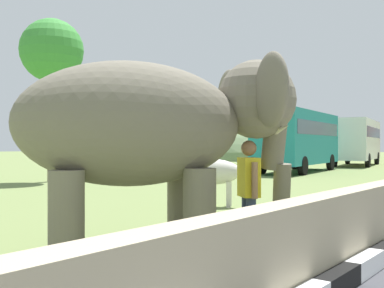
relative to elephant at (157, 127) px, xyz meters
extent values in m
cube|color=black|center=(0.09, -2.53, -1.72)|extent=(0.90, 0.20, 0.24)
cube|color=white|center=(0.99, -2.53, -1.72)|extent=(0.90, 0.20, 0.24)
cube|color=tan|center=(-1.61, -2.23, -1.34)|extent=(28.00, 0.36, 1.00)
cylinder|color=#6F6859|center=(0.66, 0.08, -1.20)|extent=(0.44, 0.44, 1.28)
cylinder|color=#6F6859|center=(0.13, -0.65, -1.20)|extent=(0.44, 0.44, 1.28)
cylinder|color=#6F6859|center=(-0.72, 1.08, -1.20)|extent=(0.44, 0.44, 1.28)
cylinder|color=#6F6859|center=(-1.25, 0.35, -1.20)|extent=(0.44, 0.44, 1.28)
ellipsoid|color=#6F6859|center=(-0.30, 0.21, 0.04)|extent=(3.45, 3.11, 1.70)
sphere|color=#6F6859|center=(1.22, -0.88, 0.42)|extent=(1.16, 1.16, 1.16)
ellipsoid|color=#D84C8C|center=(1.45, -1.05, 0.57)|extent=(0.67, 0.73, 0.44)
ellipsoid|color=#6F6859|center=(1.56, -0.16, 0.47)|extent=(0.72, 0.87, 1.00)
ellipsoid|color=#6F6859|center=(0.64, -1.43, 0.47)|extent=(0.72, 0.87, 1.00)
cylinder|color=#6F6859|center=(1.45, -1.05, -0.13)|extent=(0.59, 0.64, 1.00)
cylinder|color=#6F6859|center=(1.55, -1.12, -0.93)|extent=(0.40, 0.42, 0.82)
cone|color=beige|center=(1.57, -0.79, -0.03)|extent=(0.44, 0.54, 0.22)
cone|color=beige|center=(1.24, -1.24, -0.03)|extent=(0.44, 0.54, 0.22)
cylinder|color=navy|center=(1.25, -0.69, -1.43)|extent=(0.15, 0.15, 0.82)
cylinder|color=navy|center=(1.12, -0.84, -1.43)|extent=(0.15, 0.15, 0.82)
cube|color=yellow|center=(1.19, -0.77, -0.73)|extent=(0.44, 0.46, 0.58)
cylinder|color=#9E7251|center=(1.36, -0.57, -0.76)|extent=(0.17, 0.18, 0.53)
cylinder|color=#9E7251|center=(1.02, -0.96, -0.76)|extent=(0.13, 0.13, 0.52)
sphere|color=#9E7251|center=(1.19, -0.77, -0.30)|extent=(0.23, 0.23, 0.23)
cube|color=teal|center=(21.08, 7.78, 0.16)|extent=(9.43, 3.73, 3.00)
cube|color=#3F5160|center=(21.08, 7.78, 0.70)|extent=(8.71, 3.67, 0.76)
cylinder|color=black|center=(23.83, 9.32, -1.34)|extent=(1.03, 0.43, 1.00)
cylinder|color=black|center=(24.15, 7.04, -1.34)|extent=(1.03, 0.43, 1.00)
cylinder|color=black|center=(18.02, 8.51, -1.34)|extent=(1.03, 0.43, 1.00)
cylinder|color=black|center=(18.33, 6.24, -1.34)|extent=(1.03, 0.43, 1.00)
cube|color=silver|center=(32.04, 8.03, 0.16)|extent=(9.57, 4.18, 3.00)
cube|color=#3F5160|center=(32.04, 8.03, 0.70)|extent=(8.85, 4.08, 0.76)
cylinder|color=black|center=(34.74, 9.72, -1.34)|extent=(1.04, 0.48, 1.00)
cylinder|color=black|center=(35.17, 7.46, -1.34)|extent=(1.04, 0.48, 1.00)
cylinder|color=black|center=(28.91, 8.61, -1.34)|extent=(1.04, 0.48, 1.00)
cylinder|color=black|center=(29.34, 6.35, -1.34)|extent=(1.04, 0.48, 1.00)
cylinder|color=beige|center=(5.48, 2.39, -1.51)|extent=(0.12, 0.12, 0.65)
cylinder|color=beige|center=(5.17, 2.21, -1.51)|extent=(0.12, 0.12, 0.65)
cylinder|color=beige|center=(5.03, 3.17, -1.51)|extent=(0.12, 0.12, 0.65)
cylinder|color=beige|center=(4.72, 2.99, -1.51)|extent=(0.12, 0.12, 0.65)
ellipsoid|color=beige|center=(5.10, 2.69, -0.94)|extent=(1.27, 1.60, 0.66)
ellipsoid|color=beige|center=(5.56, 1.89, -0.84)|extent=(0.43, 0.48, 0.32)
cylinder|color=brown|center=(7.66, 13.01, 0.63)|extent=(0.36, 0.36, 4.94)
sphere|color=#398C37|center=(7.66, 13.01, 3.86)|extent=(2.74, 2.74, 2.74)
ellipsoid|color=#657D53|center=(51.39, 31.90, -1.84)|extent=(46.57, 37.26, 12.99)
camera|label=1|loc=(-4.89, -4.41, -0.25)|focal=44.49mm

